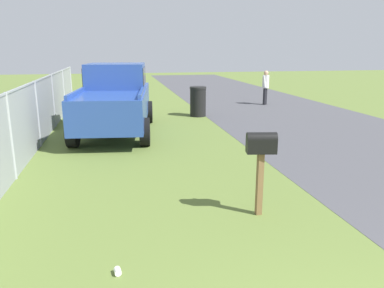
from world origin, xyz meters
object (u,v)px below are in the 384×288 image
at_px(mailbox, 261,150).
at_px(trash_bin, 198,101).
at_px(pickup_truck, 116,97).
at_px(pedestrian, 266,85).

distance_m(mailbox, trash_bin, 8.93).
bearing_deg(trash_bin, mailbox, 173.99).
bearing_deg(pickup_truck, pedestrian, -48.93).
distance_m(pickup_truck, pedestrian, 8.24).
relative_size(mailbox, pedestrian, 0.85).
relative_size(pickup_truck, trash_bin, 4.53).
bearing_deg(trash_bin, pickup_truck, 126.43).
bearing_deg(mailbox, pickup_truck, 27.89).
xyz_separation_m(trash_bin, pedestrian, (2.39, -3.70, 0.33)).
height_order(mailbox, pedestrian, pedestrian).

